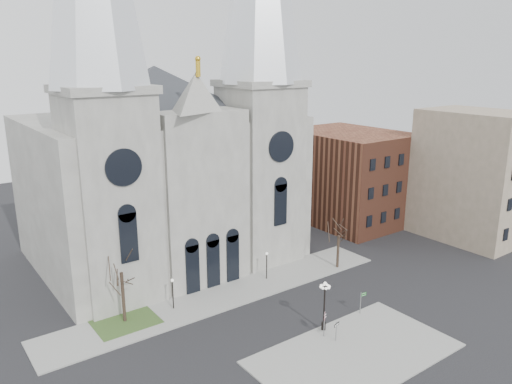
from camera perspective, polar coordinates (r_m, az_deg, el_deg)
ground at (r=47.58m, az=4.02°, el=-16.52°), size 160.00×160.00×0.00m
sidewalk_near at (r=46.34m, az=11.20°, el=-17.65°), size 18.00×10.00×0.14m
sidewalk_far at (r=55.28m, az=-3.51°, el=-11.63°), size 40.00×6.00×0.14m
grass_patch at (r=51.75m, az=-14.74°, el=-14.11°), size 6.00×5.00×0.18m
cathedral at (r=60.07m, az=-10.02°, el=8.73°), size 33.00×26.66×54.00m
bg_building_brick at (r=79.29m, az=10.43°, el=1.80°), size 14.00×18.00×14.00m
bg_building_tan at (r=75.88m, az=23.52°, el=1.73°), size 10.00×14.00×18.00m
tree_left at (r=49.34m, az=-15.17°, el=-8.53°), size 3.20×3.20×7.50m
tree_right at (r=60.95m, az=9.44°, el=-4.71°), size 3.20×3.20×6.00m
ped_lamp_left at (r=52.05m, az=-9.51°, el=-10.84°), size 0.32×0.32×3.26m
ped_lamp_right at (r=57.84m, az=1.23°, el=-7.89°), size 0.32×0.32×3.26m
stop_sign at (r=47.31m, az=7.82°, el=-14.15°), size 0.83×0.38×2.49m
globe_lamp at (r=47.70m, az=7.83°, el=-12.11°), size 1.29×1.29×4.90m
one_way_sign at (r=47.00m, az=9.16°, el=-15.09°), size 0.81×0.24×1.88m
street_name_sign at (r=51.94m, az=11.93°, el=-12.08°), size 0.72×0.13×2.26m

